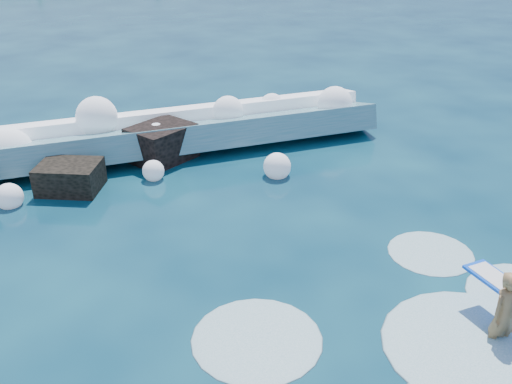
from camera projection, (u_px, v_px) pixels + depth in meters
ground at (218, 306)px, 10.71m from camera, size 200.00×200.00×0.00m
breaking_wave at (122, 139)px, 17.09m from camera, size 15.90×2.57×1.37m
rock_cluster at (53, 167)px, 15.50m from camera, size 7.93×3.11×1.21m
surfer_with_board at (508, 311)px, 9.65m from camera, size 0.90×2.82×1.61m
wave_spray at (107, 132)px, 16.57m from camera, size 15.23×4.51×1.88m
surf_foam at (455, 332)px, 10.05m from camera, size 9.01×5.87×0.16m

